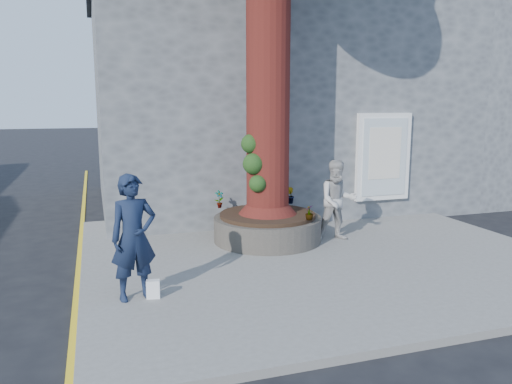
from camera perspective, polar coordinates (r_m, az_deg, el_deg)
name	(u,v)px	position (r m, az deg, el deg)	size (l,w,h in m)	color
ground	(262,280)	(8.81, 0.69, -10.05)	(120.00, 120.00, 0.00)	black
pavement	(317,253)	(10.20, 6.93, -6.93)	(9.00, 8.00, 0.12)	slate
yellow_line	(78,280)	(9.34, -19.69, -9.44)	(0.10, 30.00, 0.01)	yellow
stone_shop	(264,100)	(15.89, 0.95, 10.52)	(10.30, 8.30, 6.30)	#545659
neighbour_shop	(472,105)	(19.98, 23.50, 9.15)	(6.00, 8.00, 6.00)	#545659
planter	(267,227)	(10.74, 1.32, -4.03)	(2.30, 2.30, 0.60)	black
man	(134,237)	(7.65, -13.82, -5.06)	(0.69, 0.45, 1.90)	#131D34
woman	(337,200)	(10.81, 9.30, -0.96)	(0.84, 0.66, 1.73)	#ADA9A5
shopping_bag	(153,289)	(7.84, -11.68, -10.82)	(0.20, 0.12, 0.28)	white
plant_a	(219,199)	(11.19, -4.22, -0.82)	(0.21, 0.14, 0.40)	gray
plant_b	(290,195)	(11.71, 3.88, -0.38)	(0.21, 0.20, 0.38)	gray
plant_c	(309,213)	(10.09, 6.12, -2.36)	(0.17, 0.17, 0.30)	gray
plant_d	(257,205)	(10.82, 0.14, -1.48)	(0.26, 0.23, 0.29)	gray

